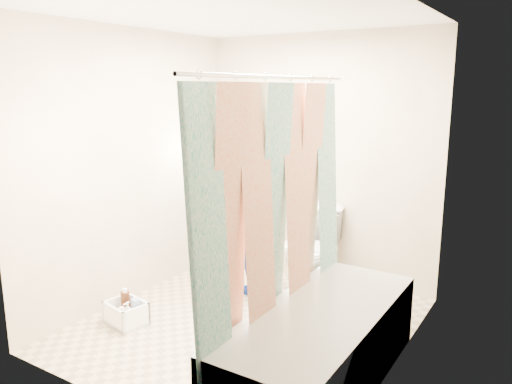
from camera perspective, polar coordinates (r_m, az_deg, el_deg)
The scene contains 14 objects.
floor at distance 4.20m, azimuth -1.08°, elevation -14.84°, with size 2.60×2.60×0.00m, color tan.
ceiling at distance 3.79m, azimuth -1.23°, elevation 19.61°, with size 2.40×2.60×0.02m, color silver.
wall_back at distance 4.94m, azimuth 7.16°, elevation 3.76°, with size 2.40×0.02×2.40m, color beige.
wall_front at distance 2.85m, azimuth -15.67°, elevation -2.58°, with size 2.40×0.02×2.40m, color beige.
wall_left at distance 4.58m, azimuth -13.83°, elevation 2.87°, with size 0.02×2.60×2.40m, color beige.
wall_right at distance 3.33m, azimuth 16.40°, elevation -0.57°, with size 0.02×2.60×2.40m, color beige.
bathtub at distance 3.39m, azimuth 7.39°, elevation -16.85°, with size 0.70×1.75×0.50m.
curtain_rod at distance 3.12m, azimuth 2.59°, elevation 12.98°, with size 0.02×0.02×1.90m, color silver.
shower_curtain at distance 3.24m, azimuth 2.43°, elevation -3.70°, with size 0.06×1.75×1.80m, color silver.
toilet at distance 4.68m, azimuth 6.39°, elevation -6.80°, with size 0.44×0.78×0.79m, color white.
tank_lid at distance 4.54m, azimuth 6.01°, elevation -6.46°, with size 0.49×0.21×0.04m, color silver.
tank_internals at distance 4.78m, azimuth 6.59°, elevation -1.58°, with size 0.19×0.08×0.26m.
plumber at distance 4.37m, azimuth -2.35°, elevation -2.17°, with size 0.61×0.40×1.66m, color navy.
cleaning_caddy at distance 4.29m, azimuth -14.55°, elevation -13.37°, with size 0.36×0.31×0.24m.
Camera 1 is at (2.06, -3.14, 1.89)m, focal length 35.00 mm.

